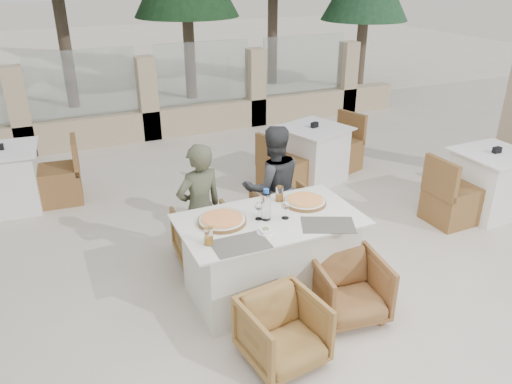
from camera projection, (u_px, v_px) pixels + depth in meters
name	position (u px, v px, depth m)	size (l,w,h in m)	color
ground	(271.00, 286.00, 4.75)	(80.00, 80.00, 0.00)	beige
sand_patch	(85.00, 55.00, 16.32)	(30.00, 16.00, 0.01)	beige
perimeter_wall_far	(147.00, 93.00, 8.38)	(10.00, 0.34, 1.60)	#C4AE8A
dining_table	(270.00, 256.00, 4.52)	(1.60, 0.90, 0.77)	silver
placemat_near_left	(240.00, 244.00, 3.96)	(0.45, 0.30, 0.00)	#5A554D
placemat_near_right	(328.00, 225.00, 4.25)	(0.45, 0.30, 0.00)	#514D45
pizza_left	(222.00, 220.00, 4.28)	(0.42, 0.42, 0.05)	#F35421
pizza_right	(305.00, 201.00, 4.62)	(0.39, 0.39, 0.05)	orange
water_bottle	(266.00, 204.00, 4.29)	(0.08, 0.08, 0.29)	#A8C6DE
wine_glass_centre	(259.00, 210.00, 4.31)	(0.08, 0.08, 0.18)	white
wine_glass_near	(285.00, 209.00, 4.33)	(0.08, 0.08, 0.18)	white
beer_glass_left	(208.00, 236.00, 3.94)	(0.07, 0.07, 0.15)	gold
beer_glass_right	(279.00, 194.00, 4.65)	(0.07, 0.07, 0.14)	orange
olive_dish	(266.00, 230.00, 4.13)	(0.11, 0.11, 0.04)	white
armchair_far_left	(204.00, 235.00, 5.09)	(0.57, 0.59, 0.54)	olive
armchair_far_right	(287.00, 218.00, 5.39)	(0.63, 0.65, 0.59)	brown
armchair_near_left	(283.00, 331.00, 3.78)	(0.57, 0.59, 0.53)	olive
armchair_near_right	(349.00, 288.00, 4.27)	(0.59, 0.60, 0.55)	brown
diner_left	(200.00, 209.00, 4.77)	(0.48, 0.32, 1.32)	#494C37
diner_right	(273.00, 187.00, 5.20)	(0.65, 0.51, 1.34)	#383B3D
bg_table_a	(7.00, 179.00, 6.11)	(1.64, 0.82, 0.77)	white
bg_table_b	(313.00, 154.00, 6.91)	(1.64, 0.82, 0.77)	white
bg_table_c	(490.00, 183.00, 6.01)	(1.64, 0.82, 0.77)	white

